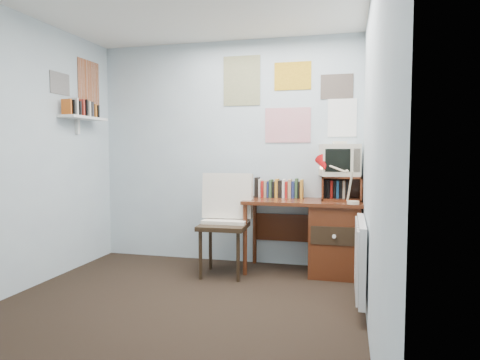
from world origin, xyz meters
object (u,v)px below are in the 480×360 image
Objects in this scene: radiator at (361,257)px; desk_lamp at (353,183)px; desk at (329,235)px; crt_tv at (339,159)px; tv_riser at (342,188)px; desk_chair at (223,226)px; wall_shelf at (84,118)px.

desk_lamp is at bearing 94.75° from radiator.
desk is 0.80m from crt_tv.
tv_riser reaches higher than radiator.
radiator is (0.29, -0.93, 0.01)m from desk.
tv_riser is (-0.11, 0.33, -0.08)m from desk_lamp.
desk is at bearing 150.27° from desk_lamp.
tv_riser is 0.31m from crt_tv.
desk_chair is 1.90m from wall_shelf.
desk_lamp is at bearing -71.42° from tv_riser.
desk_lamp is 0.90m from radiator.
desk_chair is (-1.04, -0.30, 0.10)m from desk.
desk_chair is at bearing -163.68° from desk.
desk is 0.65m from desk_lamp.
desk_lamp is 0.44m from crt_tv.
desk_lamp is 0.36m from tv_riser.
radiator is (0.06, -0.71, -0.55)m from desk_lamp.
desk_lamp is at bearing -78.63° from crt_tv.
tv_riser is at bearing 99.28° from radiator.
desk is 1.94× the size of wall_shelf.
crt_tv is at bearing 146.70° from tv_riser.
radiator is at bearing -89.91° from crt_tv.
radiator is (0.17, -1.04, -0.47)m from tv_riser.
radiator is at bearing -72.76° from desk.
tv_riser is 1.15m from radiator.
desk_lamp is 2.88m from wall_shelf.
desk_lamp reaches higher than desk.
tv_riser is at bearing -43.92° from crt_tv.
desk_chair is 1.47m from radiator.
radiator is (0.20, -1.06, -0.77)m from crt_tv.
desk is 3.16× the size of crt_tv.
desk_lamp is at bearing 3.27° from wall_shelf.
wall_shelf is at bearing -179.77° from crt_tv.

